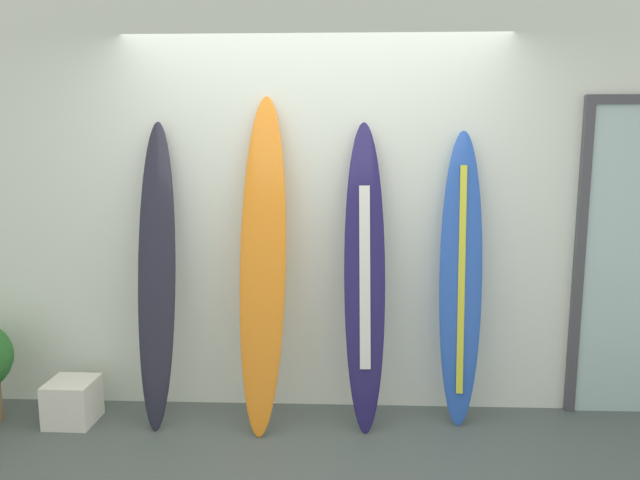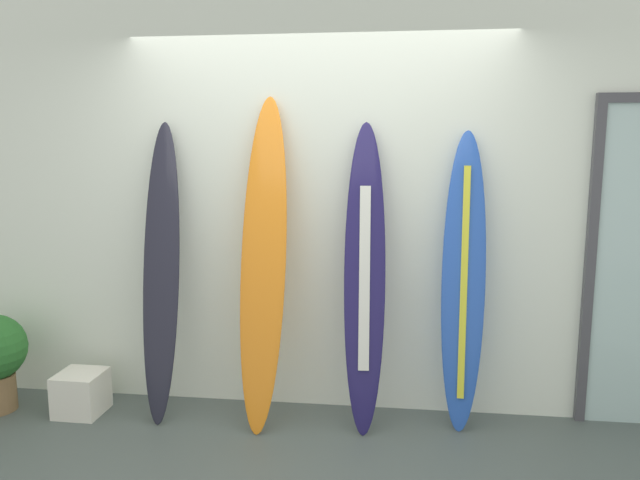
% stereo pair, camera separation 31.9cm
% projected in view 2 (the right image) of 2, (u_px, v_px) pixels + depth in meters
% --- Properties ---
extents(wall_back, '(7.20, 0.20, 2.80)m').
position_uv_depth(wall_back, '(320.00, 204.00, 4.14)').
color(wall_back, white).
rests_on(wall_back, ground).
extents(surfboard_charcoal, '(0.26, 0.46, 1.95)m').
position_uv_depth(surfboard_charcoal, '(161.00, 274.00, 3.98)').
color(surfboard_charcoal, '#22232F').
rests_on(surfboard_charcoal, ground).
extents(surfboard_sunset, '(0.31, 0.53, 2.11)m').
position_uv_depth(surfboard_sunset, '(263.00, 263.00, 3.87)').
color(surfboard_sunset, orange).
rests_on(surfboard_sunset, ground).
extents(surfboard_navy, '(0.28, 0.44, 1.95)m').
position_uv_depth(surfboard_navy, '(365.00, 278.00, 3.83)').
color(surfboard_navy, '#211B52').
rests_on(surfboard_navy, ground).
extents(surfboard_cobalt, '(0.29, 0.31, 1.89)m').
position_uv_depth(surfboard_cobalt, '(463.00, 285.00, 3.82)').
color(surfboard_cobalt, blue).
rests_on(surfboard_cobalt, ground).
extents(display_block_left, '(0.30, 0.30, 0.28)m').
position_uv_depth(display_block_left, '(81.00, 393.00, 4.11)').
color(display_block_left, white).
rests_on(display_block_left, ground).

